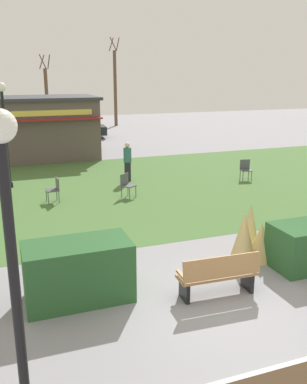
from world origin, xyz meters
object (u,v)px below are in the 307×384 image
object	(u,v)px
person_strolling	(128,162)
parked_car_west_slot	(2,133)
cafe_chair_west	(127,183)
park_bench	(219,275)
parked_car_center_slot	(75,129)
tree_right_bg	(115,87)
lamppost_near	(12,252)
lamppost_far	(4,123)
food_kiosk	(10,129)
cafe_chair_center	(55,188)
tree_left_bg	(47,98)
cafe_chair_east	(245,168)

from	to	relation	value
person_strolling	parked_car_west_slot	bearing A→B (deg)	54.47
cafe_chair_west	parked_car_west_slot	size ratio (longest dim) A/B	0.21
park_bench	parked_car_center_slot	distance (m)	23.31
tree_right_bg	lamppost_near	bearing A→B (deg)	-107.05
lamppost_near	lamppost_far	bearing A→B (deg)	89.01
cafe_chair_west	parked_car_center_slot	world-z (taller)	parked_car_center_slot
food_kiosk	cafe_chair_west	world-z (taller)	food_kiosk
lamppost_near	parked_car_west_slot	xyz separation A→B (m)	(0.17, 25.77, -1.99)
parked_car_west_slot	cafe_chair_center	bearing A→B (deg)	-84.32
lamppost_near	tree_right_bg	size ratio (longest dim) A/B	0.56
parked_car_west_slot	tree_left_bg	size ratio (longest dim) A/B	0.72
cafe_chair_east	park_bench	bearing A→B (deg)	-124.97
cafe_chair_west	lamppost_near	bearing A→B (deg)	-112.90
cafe_chair_center	lamppost_far	bearing A→B (deg)	118.56
cafe_chair_east	parked_car_center_slot	xyz separation A→B (m)	(-4.83, 14.75, 0.12)
cafe_chair_east	parked_car_west_slot	world-z (taller)	parked_car_west_slot
cafe_chair_center	parked_car_center_slot	world-z (taller)	parked_car_center_slot
park_bench	lamppost_near	distance (m)	5.19
parked_car_west_slot	parked_car_center_slot	size ratio (longest dim) A/B	0.98
cafe_chair_east	parked_car_center_slot	size ratio (longest dim) A/B	0.21
cafe_chair_center	person_strolling	bearing A→B (deg)	31.14
lamppost_near	parked_car_west_slot	world-z (taller)	lamppost_near
cafe_chair_west	food_kiosk	bearing A→B (deg)	112.77
food_kiosk	parked_car_west_slot	distance (m)	6.62
food_kiosk	parked_car_center_slot	distance (m)	8.05
lamppost_far	cafe_chair_center	xyz separation A→B (m)	(1.46, -2.69, -2.11)
lamppost_far	person_strolling	distance (m)	5.18
lamppost_far	food_kiosk	bearing A→B (deg)	87.03
lamppost_near	tree_left_bg	world-z (taller)	tree_left_bg
parked_car_center_slot	tree_left_bg	bearing A→B (deg)	102.89
cafe_chair_east	tree_right_bg	distance (m)	21.38
cafe_chair_east	cafe_chair_center	bearing A→B (deg)	-176.46
cafe_chair_west	lamppost_far	bearing A→B (deg)	144.10
cafe_chair_east	cafe_chair_center	size ratio (longest dim) A/B	1.00
lamppost_near	cafe_chair_center	distance (m)	10.86
parked_car_center_slot	lamppost_near	bearing A→B (deg)	-101.28
cafe_chair_west	person_strolling	xyz separation A→B (m)	(0.73, 2.31, 0.33)
food_kiosk	cafe_chair_west	xyz separation A→B (m)	(3.78, -9.01, -1.14)
lamppost_near	lamppost_far	size ratio (longest dim) A/B	1.00
cafe_chair_east	lamppost_near	bearing A→B (deg)	-132.12
cafe_chair_east	cafe_chair_center	xyz separation A→B (m)	(-8.28, -0.51, 0.00)
cafe_chair_east	tree_left_bg	world-z (taller)	tree_left_bg
food_kiosk	cafe_chair_center	xyz separation A→B (m)	(1.15, -8.73, -1.14)
parked_car_center_slot	tree_right_bg	size ratio (longest dim) A/B	0.58
cafe_chair_center	parked_car_west_slot	distance (m)	15.33
cafe_chair_east	tree_left_bg	xyz separation A→B (m)	(-6.08, 20.20, 2.08)
cafe_chair_center	person_strolling	size ratio (longest dim) A/B	0.53
person_strolling	tree_left_bg	bearing A→B (deg)	37.77
lamppost_near	parked_car_center_slot	xyz separation A→B (m)	(5.14, 25.78, -1.99)
cafe_chair_east	parked_car_west_slot	distance (m)	17.70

